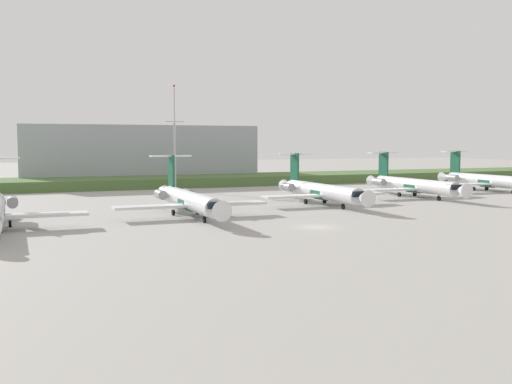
# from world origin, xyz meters

# --- Properties ---
(ground_plane) EXTENTS (500.00, 500.00, 0.00)m
(ground_plane) POSITION_xyz_m (0.00, 30.00, 0.00)
(ground_plane) COLOR #9E9B96
(grass_berm) EXTENTS (320.00, 20.00, 2.40)m
(grass_berm) POSITION_xyz_m (0.00, 79.30, 1.20)
(grass_berm) COLOR #4C6B38
(grass_berm) RESTS_ON ground
(regional_jet_third) EXTENTS (22.81, 31.00, 9.00)m
(regional_jet_third) POSITION_xyz_m (-12.30, 17.40, 2.54)
(regional_jet_third) COLOR silver
(regional_jet_third) RESTS_ON ground
(regional_jet_fourth) EXTENTS (22.81, 31.00, 9.00)m
(regional_jet_fourth) POSITION_xyz_m (13.81, 24.61, 2.54)
(regional_jet_fourth) COLOR silver
(regional_jet_fourth) RESTS_ON ground
(regional_jet_fifth) EXTENTS (22.81, 31.00, 9.00)m
(regional_jet_fifth) POSITION_xyz_m (38.06, 30.43, 2.54)
(regional_jet_fifth) COLOR silver
(regional_jet_fifth) RESTS_ON ground
(regional_jet_sixth) EXTENTS (22.81, 31.00, 9.00)m
(regional_jet_sixth) POSITION_xyz_m (62.63, 36.38, 2.54)
(regional_jet_sixth) COLOR silver
(regional_jet_sixth) RESTS_ON ground
(antenna_mast) EXTENTS (4.40, 0.50, 24.17)m
(antenna_mast) POSITION_xyz_m (-2.06, 65.54, 10.02)
(antenna_mast) COLOR #B2B2B7
(antenna_mast) RESTS_ON ground
(distant_hangar) EXTENTS (62.53, 27.96, 15.57)m
(distant_hangar) POSITION_xyz_m (-4.32, 100.15, 7.79)
(distant_hangar) COLOR #9EA3AD
(distant_hangar) RESTS_ON ground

